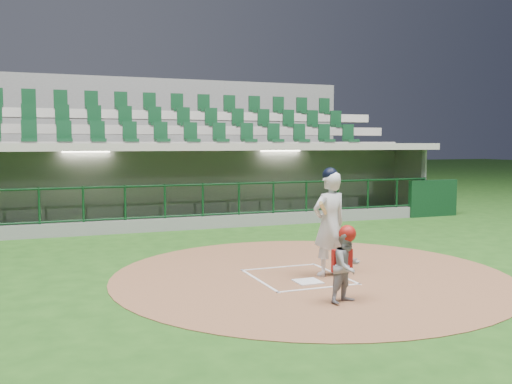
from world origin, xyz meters
TOP-DOWN VIEW (x-y plane):
  - ground at (0.00, 0.00)m, footprint 120.00×120.00m
  - dirt_circle at (0.30, -0.20)m, footprint 7.20×7.20m
  - home_plate at (0.00, -0.70)m, footprint 0.43×0.43m
  - batter_box_chalk at (0.00, -0.30)m, footprint 1.55×1.80m
  - dugout_structure at (-0.03, 7.83)m, footprint 16.40×3.70m
  - seating_deck at (0.00, 10.91)m, footprint 17.00×6.72m
  - batter at (0.58, -0.38)m, footprint 0.91×0.92m
  - catcher at (-0.01, -2.03)m, footprint 0.64×0.57m

SIDE VIEW (x-z plane):
  - ground at x=0.00m, z-range 0.00..0.00m
  - dirt_circle at x=0.30m, z-range 0.00..0.01m
  - batter_box_chalk at x=0.00m, z-range 0.01..0.02m
  - home_plate at x=0.00m, z-range 0.01..0.03m
  - catcher at x=-0.01m, z-range 0.01..1.18m
  - dugout_structure at x=-0.03m, z-range -0.54..2.46m
  - batter at x=0.58m, z-range 0.01..1.97m
  - seating_deck at x=0.00m, z-range -1.15..4.00m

